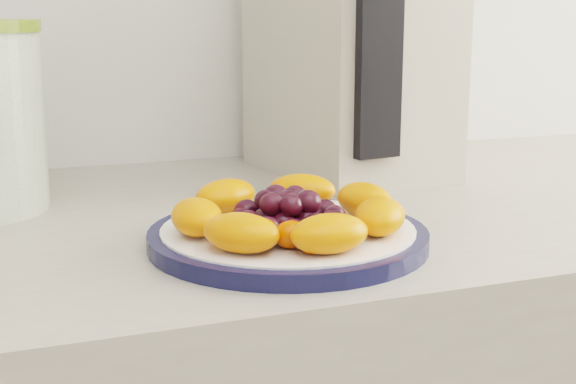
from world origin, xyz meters
name	(u,v)px	position (x,y,z in m)	size (l,w,h in m)	color
plate_rim	(288,238)	(0.02, 1.05, 0.91)	(0.25, 0.25, 0.01)	#101436
plate_face	(288,237)	(0.02, 1.05, 0.91)	(0.23, 0.23, 0.02)	white
appliance_body	(349,49)	(0.21, 1.34, 1.06)	(0.18, 0.25, 0.32)	#AFA897
appliance_panel	(378,52)	(0.18, 1.20, 1.06)	(0.05, 0.02, 0.24)	black
fruit_plate	(291,213)	(0.02, 1.05, 0.93)	(0.22, 0.22, 0.04)	#FC5F08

